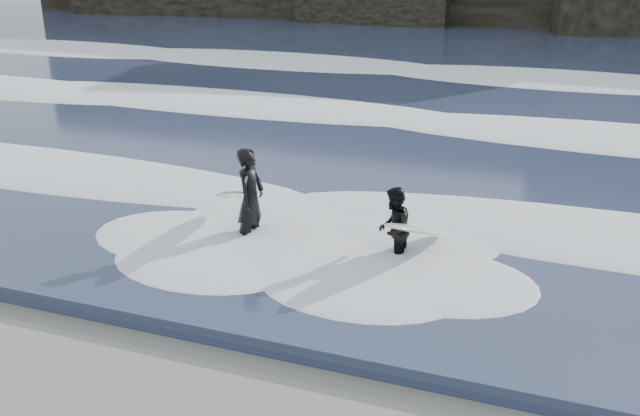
{
  "coord_description": "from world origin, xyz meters",
  "views": [
    {
      "loc": [
        5.35,
        -5.04,
        5.73
      ],
      "look_at": [
        1.1,
        6.53,
        1.0
      ],
      "focal_mm": 40.0,
      "sensor_mm": 36.0,
      "label": 1
    }
  ],
  "objects": [
    {
      "name": "surfer_left",
      "position": [
        -0.38,
        6.52,
        1.01
      ],
      "size": [
        1.32,
        2.24,
        2.01
      ],
      "color": "black",
      "rests_on": "ground"
    },
    {
      "name": "surfer_right",
      "position": [
        2.59,
        6.55,
        0.79
      ],
      "size": [
        1.32,
        2.24,
        1.55
      ],
      "color": "black",
      "rests_on": "ground"
    },
    {
      "name": "foam_mid",
      "position": [
        0.0,
        16.0,
        0.42
      ],
      "size": [
        60.0,
        4.0,
        0.24
      ],
      "primitive_type": "ellipsoid",
      "color": "white",
      "rests_on": "sea"
    },
    {
      "name": "foam_far",
      "position": [
        0.0,
        25.0,
        0.45
      ],
      "size": [
        60.0,
        4.8,
        0.3
      ],
      "primitive_type": "ellipsoid",
      "color": "white",
      "rests_on": "sea"
    },
    {
      "name": "sea",
      "position": [
        0.0,
        29.0,
        0.15
      ],
      "size": [
        90.0,
        52.0,
        0.3
      ],
      "primitive_type": "cube",
      "color": "navy",
      "rests_on": "ground"
    },
    {
      "name": "foam_near",
      "position": [
        0.0,
        9.0,
        0.4
      ],
      "size": [
        60.0,
        3.2,
        0.2
      ],
      "primitive_type": "ellipsoid",
      "color": "white",
      "rests_on": "sea"
    }
  ]
}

